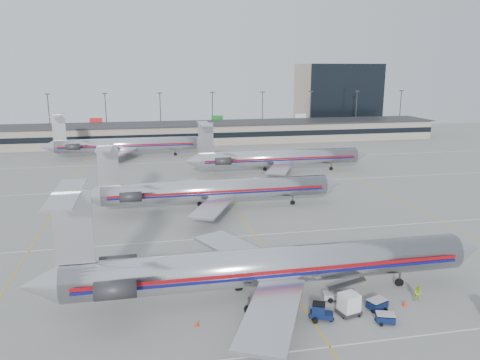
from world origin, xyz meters
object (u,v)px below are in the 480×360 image
object	(u,v)px
uld_container	(349,304)
jet_foreground	(263,266)
belt_loader	(342,294)
jet_second_row	(212,190)
tug_center	(320,312)

from	to	relation	value
uld_container	jet_foreground	bearing A→B (deg)	133.09
jet_foreground	belt_loader	world-z (taller)	jet_foreground
jet_foreground	jet_second_row	world-z (taller)	jet_foreground
jet_second_row	tug_center	distance (m)	37.84
jet_foreground	uld_container	bearing A→B (deg)	-32.62
uld_container	belt_loader	bearing A→B (deg)	64.50
tug_center	uld_container	bearing A→B (deg)	31.47
jet_second_row	belt_loader	world-z (taller)	jet_second_row
jet_second_row	belt_loader	bearing A→B (deg)	-76.11
jet_second_row	uld_container	bearing A→B (deg)	-78.11
jet_foreground	jet_second_row	distance (m)	32.38
jet_foreground	uld_container	xyz separation A→B (m)	(7.28, -4.66, -2.54)
jet_foreground	jet_second_row	bearing A→B (deg)	90.92
tug_center	belt_loader	world-z (taller)	belt_loader
jet_foreground	belt_loader	size ratio (longest dim) A/B	10.78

